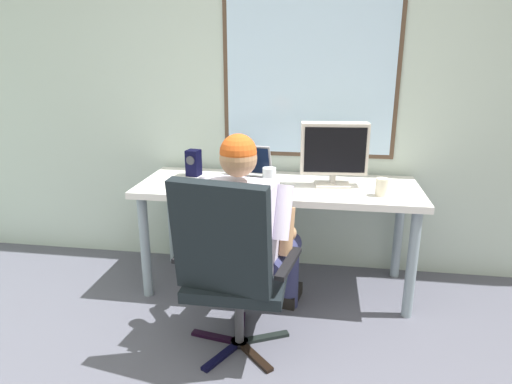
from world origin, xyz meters
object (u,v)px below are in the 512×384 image
at_px(person_seated, 248,232).
at_px(crt_monitor, 334,150).
at_px(cd_case, 186,185).
at_px(office_chair, 230,263).
at_px(coffee_mug, 382,187).
at_px(desk, 278,197).
at_px(wine_glass, 269,175).
at_px(desk_speaker, 194,163).
at_px(laptop, 243,171).

relative_size(person_seated, crt_monitor, 2.76).
distance_m(crt_monitor, cd_case, 0.98).
distance_m(office_chair, coffee_mug, 1.06).
height_order(office_chair, crt_monitor, crt_monitor).
bearing_deg(desk, wine_glass, -102.83).
relative_size(office_chair, crt_monitor, 2.36).
bearing_deg(coffee_mug, crt_monitor, 148.72).
bearing_deg(desk_speaker, crt_monitor, -6.36).
bearing_deg(person_seated, coffee_mug, 27.02).
distance_m(desk, wine_glass, 0.26).
distance_m(desk_speaker, cd_case, 0.27).
bearing_deg(cd_case, desk_speaker, 94.74).
height_order(office_chair, coffee_mug, office_chair).
xyz_separation_m(person_seated, wine_glass, (0.07, 0.37, 0.23)).
bearing_deg(crt_monitor, coffee_mug, -31.28).
relative_size(desk, laptop, 4.75).
height_order(laptop, coffee_mug, laptop).
bearing_deg(laptop, desk_speaker, 171.27).
distance_m(person_seated, wine_glass, 0.44).
xyz_separation_m(laptop, wine_glass, (0.21, -0.24, 0.04)).
height_order(office_chair, cd_case, office_chair).
bearing_deg(coffee_mug, cd_case, 178.62).
height_order(desk, desk_speaker, desk_speaker).
height_order(desk, cd_case, cd_case).
relative_size(laptop, wine_glass, 2.57).
bearing_deg(wine_glass, desk, 77.17).
xyz_separation_m(laptop, coffee_mug, (0.89, -0.23, -0.01)).
relative_size(wine_glass, cd_case, 0.85).
bearing_deg(wine_glass, desk_speaker, 152.71).
bearing_deg(person_seated, crt_monitor, 50.57).
distance_m(person_seated, crt_monitor, 0.81).
distance_m(office_chair, desk_speaker, 1.08).
distance_m(office_chair, person_seated, 0.28).
bearing_deg(wine_glass, laptop, 131.13).
xyz_separation_m(desk, wine_glass, (-0.04, -0.17, 0.19)).
relative_size(person_seated, wine_glass, 7.93).
height_order(laptop, wine_glass, laptop).
xyz_separation_m(crt_monitor, laptop, (-0.60, 0.05, -0.18)).
bearing_deg(desk, person_seated, -101.35).
relative_size(crt_monitor, desk_speaker, 2.35).
bearing_deg(cd_case, wine_glass, -4.17).
relative_size(desk, crt_monitor, 4.26).
xyz_separation_m(person_seated, cd_case, (-0.48, 0.41, 0.13)).
relative_size(person_seated, cd_case, 6.70).
distance_m(person_seated, desk_speaker, 0.86).
relative_size(desk, wine_glass, 12.22).
relative_size(desk, desk_speaker, 10.02).
bearing_deg(cd_case, crt_monitor, 8.90).
height_order(wine_glass, coffee_mug, wine_glass).
bearing_deg(person_seated, office_chair, -99.16).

